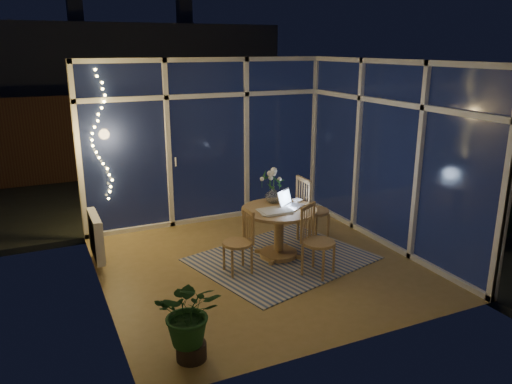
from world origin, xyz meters
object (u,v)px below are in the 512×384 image
Objects in this scene: chair_front at (319,241)px; laptop at (292,198)px; dining_table at (279,233)px; chair_right at (313,209)px; chair_left at (238,242)px; flower_vase at (273,195)px; potted_plant at (190,322)px.

laptop is at bearing 58.68° from chair_front.
dining_table is at bearing 141.92° from laptop.
chair_right reaches higher than dining_table.
flower_vase is (0.75, 0.51, 0.37)m from chair_left.
dining_table is 4.80× the size of flower_vase.
chair_left reaches higher than dining_table.
chair_left is at bearing -161.84° from dining_table.
chair_left is at bearing 54.00° from potted_plant.
laptop is 1.56× the size of flower_vase.
flower_vase is 2.76m from potted_plant.
dining_table is 0.50m from laptop.
chair_right is 3.18m from potted_plant.
flower_vase is at bearing 79.65° from dining_table.
chair_front is 2.78× the size of laptop.
laptop is at bearing 40.96° from potted_plant.
chair_right is at bearing -7.53° from laptop.
laptop is 0.43× the size of potted_plant.
chair_front is at bearing -82.18° from flower_vase.
chair_front is at bearing 27.31° from potted_plant.
chair_right is 3.08× the size of laptop.
dining_table is 1.20× the size of chair_left.
chair_front reaches higher than chair_left.
chair_right reaches higher than chair_front.
potted_plant is (-1.98, -1.72, -0.43)m from laptop.
chair_front is (-0.50, -0.97, -0.05)m from chair_right.
dining_table is at bearing 109.84° from chair_right.
laptop is (0.89, 0.22, 0.39)m from chair_left.
chair_right is 4.80× the size of flower_vase.
flower_vase reaches higher than potted_plant.
chair_left is 1.01m from chair_front.
chair_front reaches higher than flower_vase.
potted_plant is at bearing -37.77° from chair_left.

